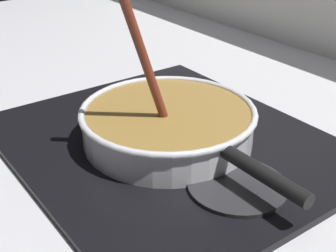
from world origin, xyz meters
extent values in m
cube|color=#B7B7BC|center=(0.00, 0.00, -0.02)|extent=(2.40, 1.60, 0.04)
cube|color=black|center=(0.04, 0.19, 0.01)|extent=(0.56, 0.48, 0.01)
torus|color=#592D0C|center=(0.04, 0.19, 0.02)|extent=(0.16, 0.16, 0.01)
cylinder|color=#262628|center=(0.21, 0.19, 0.01)|extent=(0.14, 0.14, 0.01)
cylinder|color=silver|center=(0.04, 0.19, 0.04)|extent=(0.28, 0.28, 0.06)
cylinder|color=olive|center=(0.04, 0.19, 0.04)|extent=(0.27, 0.27, 0.05)
torus|color=silver|center=(0.04, 0.19, 0.07)|extent=(0.29, 0.29, 0.01)
cylinder|color=black|center=(0.26, 0.19, 0.06)|extent=(0.15, 0.02, 0.02)
cylinder|color=#EDD88C|center=(0.06, 0.21, 0.06)|extent=(0.04, 0.04, 0.01)
cylinder|color=#EDD88C|center=(0.04, 0.12, 0.06)|extent=(0.03, 0.03, 0.01)
cylinder|color=#E5CC7A|center=(-0.03, 0.11, 0.06)|extent=(0.03, 0.03, 0.01)
cylinder|color=#E5CC7A|center=(0.04, 0.17, 0.06)|extent=(0.03, 0.03, 0.01)
cylinder|color=#E5CC7A|center=(0.10, 0.22, 0.06)|extent=(0.04, 0.04, 0.01)
cylinder|color=#EDD88C|center=(0.02, 0.30, 0.06)|extent=(0.03, 0.03, 0.01)
cylinder|color=maroon|center=(0.05, 0.14, 0.17)|extent=(0.02, 0.09, 0.25)
cube|color=brown|center=(0.05, 0.18, 0.05)|extent=(0.03, 0.05, 0.01)
camera|label=1|loc=(0.60, -0.22, 0.40)|focal=50.09mm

